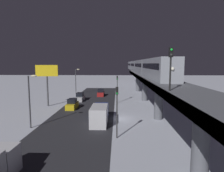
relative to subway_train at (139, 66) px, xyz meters
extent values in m
plane|color=silver|center=(6.61, 29.64, -8.46)|extent=(240.00, 240.00, 0.00)
cube|color=#28282D|center=(12.97, 29.64, -8.45)|extent=(11.00, 80.30, 0.01)
cube|color=slate|center=(0.00, 29.64, -2.18)|extent=(5.00, 80.30, 0.80)
cube|color=#38383D|center=(2.38, 29.64, -2.18)|extent=(0.24, 78.69, 0.80)
cylinder|color=slate|center=(0.00, -2.48, -5.52)|extent=(1.40, 1.40, 5.88)
cylinder|color=slate|center=(0.00, 13.58, -5.52)|extent=(1.40, 1.40, 5.88)
cylinder|color=slate|center=(0.00, 29.64, -5.52)|extent=(1.40, 1.40, 5.88)
cylinder|color=slate|center=(0.00, 45.70, -5.52)|extent=(1.40, 1.40, 5.88)
cube|color=#999EA8|center=(0.00, 27.90, -0.08)|extent=(2.90, 18.00, 3.40)
cube|color=black|center=(0.00, 27.90, 0.33)|extent=(2.94, 16.20, 0.90)
cube|color=#999EA8|center=(0.00, 9.30, -0.08)|extent=(2.90, 18.00, 3.40)
cube|color=black|center=(0.00, 9.30, 0.33)|extent=(2.94, 16.20, 0.90)
cube|color=#999EA8|center=(0.00, -9.30, -0.08)|extent=(2.90, 18.00, 3.40)
cube|color=black|center=(0.00, -9.30, 0.33)|extent=(2.94, 16.20, 0.90)
cube|color=#999EA8|center=(0.00, -27.90, -0.08)|extent=(2.90, 18.00, 3.40)
cube|color=black|center=(0.00, -27.90, 0.33)|extent=(2.94, 16.20, 0.90)
sphere|color=white|center=(0.00, 36.95, 0.09)|extent=(0.44, 0.44, 0.44)
cylinder|color=black|center=(1.92, 42.98, -0.18)|extent=(0.16, 0.16, 3.20)
cube|color=black|center=(1.92, 42.98, 1.77)|extent=(0.36, 0.28, 0.90)
sphere|color=#19F23F|center=(1.92, 43.14, 2.00)|extent=(0.22, 0.22, 0.22)
sphere|color=#333333|center=(1.92, 43.14, 1.54)|extent=(0.22, 0.22, 0.22)
cube|color=#A51E1E|center=(11.57, 6.93, -7.90)|extent=(1.80, 4.11, 1.10)
cube|color=black|center=(11.57, 6.93, -6.92)|extent=(1.58, 1.97, 0.87)
cylinder|color=black|center=(12.42, 5.65, -8.14)|extent=(0.20, 0.64, 0.64)
cylinder|color=black|center=(10.71, 5.65, -8.14)|extent=(0.20, 0.64, 0.64)
cylinder|color=black|center=(12.42, 8.20, -8.14)|extent=(0.20, 0.64, 0.64)
cylinder|color=black|center=(10.71, 8.20, -8.14)|extent=(0.20, 0.64, 0.64)
cube|color=gold|center=(16.17, 22.35, -7.90)|extent=(1.80, 4.66, 1.10)
cube|color=black|center=(16.17, 22.35, -6.92)|extent=(1.58, 2.24, 0.87)
cube|color=#B2B2B7|center=(16.17, 14.16, -7.90)|extent=(1.80, 4.62, 1.10)
cube|color=black|center=(16.17, 14.16, -6.92)|extent=(1.58, 2.22, 0.87)
cube|color=navy|center=(9.57, 28.98, -7.26)|extent=(2.30, 2.20, 2.40)
cube|color=silver|center=(9.57, 32.78, -7.06)|extent=(2.40, 5.00, 2.80)
cube|color=silver|center=(16.37, 46.15, -7.26)|extent=(2.30, 2.20, 2.40)
cylinder|color=#2D2D2D|center=(6.87, 37.99, -5.71)|extent=(0.16, 0.16, 5.50)
cube|color=black|center=(6.87, 37.99, -2.51)|extent=(0.32, 0.32, 0.90)
sphere|color=black|center=(6.87, 38.17, -2.21)|extent=(0.20, 0.20, 0.20)
sphere|color=black|center=(6.87, 38.17, -2.51)|extent=(0.20, 0.20, 0.20)
sphere|color=#19E53F|center=(6.87, 38.17, -2.81)|extent=(0.20, 0.20, 0.20)
cylinder|color=#2D2D2D|center=(6.87, 16.69, -5.71)|extent=(0.16, 0.16, 5.50)
cube|color=black|center=(6.87, 16.69, -2.51)|extent=(0.32, 0.32, 0.90)
sphere|color=black|center=(6.87, 16.87, -2.21)|extent=(0.20, 0.20, 0.20)
sphere|color=black|center=(6.87, 16.87, -2.51)|extent=(0.20, 0.20, 0.20)
sphere|color=#19E53F|center=(6.87, 16.87, -2.81)|extent=(0.20, 0.20, 0.20)
cylinder|color=#4C4C51|center=(21.92, 20.50, -5.21)|extent=(0.36, 0.36, 6.50)
cube|color=yellow|center=(21.92, 20.50, -0.76)|extent=(4.80, 0.30, 2.40)
cylinder|color=#38383D|center=(19.27, 34.64, -4.71)|extent=(0.20, 0.20, 7.50)
ellipsoid|color=#F4E5B2|center=(18.47, 34.64, -0.96)|extent=(0.90, 0.44, 0.30)
cylinder|color=#38383D|center=(19.27, 4.64, -4.71)|extent=(0.20, 0.20, 7.50)
ellipsoid|color=#F4E5B2|center=(18.47, 4.64, -0.96)|extent=(0.90, 0.44, 0.30)
camera|label=1|loc=(6.81, 60.78, 0.75)|focal=30.55mm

